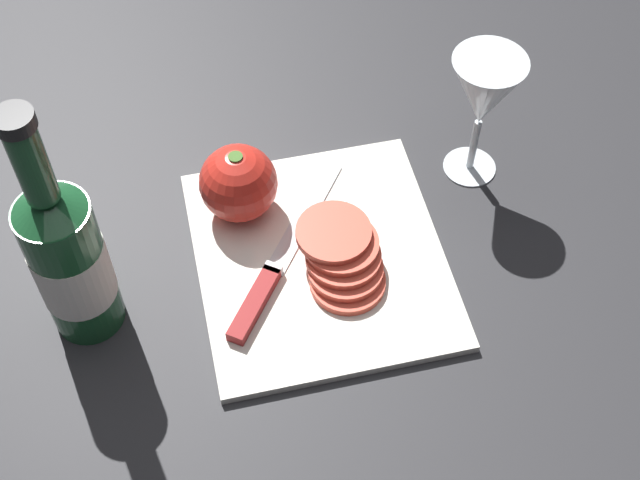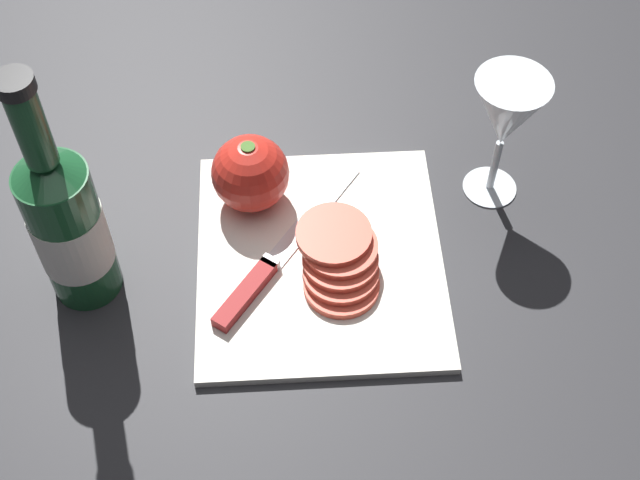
# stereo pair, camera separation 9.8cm
# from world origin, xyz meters

# --- Properties ---
(ground_plane) EXTENTS (3.00, 3.00, 0.00)m
(ground_plane) POSITION_xyz_m (0.00, 0.00, 0.00)
(ground_plane) COLOR #28282B
(cutting_board) EXTENTS (0.30, 0.28, 0.01)m
(cutting_board) POSITION_xyz_m (0.03, -0.02, 0.01)
(cutting_board) COLOR silver
(cutting_board) RESTS_ON ground_plane
(wine_bottle) EXTENTS (0.08, 0.08, 0.31)m
(wine_bottle) POSITION_xyz_m (0.05, -0.28, 0.11)
(wine_bottle) COLOR #194C28
(wine_bottle) RESTS_ON ground_plane
(wine_glass) EXTENTS (0.08, 0.08, 0.17)m
(wine_glass) POSITION_xyz_m (-0.07, 0.19, 0.12)
(wine_glass) COLOR silver
(wine_glass) RESTS_ON ground_plane
(whole_tomato) EXTENTS (0.09, 0.09, 0.09)m
(whole_tomato) POSITION_xyz_m (-0.06, -0.10, 0.06)
(whole_tomato) COLOR red
(whole_tomato) RESTS_ON cutting_board
(knife) EXTENTS (0.23, 0.18, 0.01)m
(knife) POSITION_xyz_m (0.06, -0.09, 0.02)
(knife) COLOR silver
(knife) RESTS_ON cutting_board
(tomato_slice_stack_near) EXTENTS (0.13, 0.09, 0.04)m
(tomato_slice_stack_near) POSITION_xyz_m (0.05, -0.00, 0.03)
(tomato_slice_stack_near) COLOR #DB4C38
(tomato_slice_stack_near) RESTS_ON cutting_board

